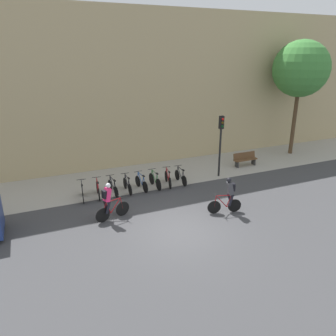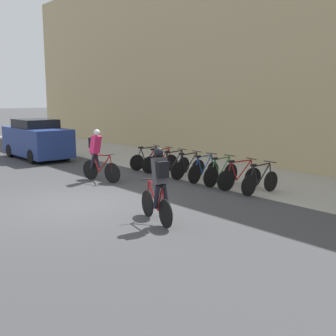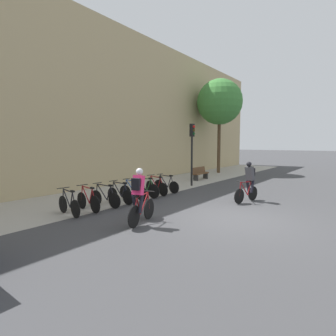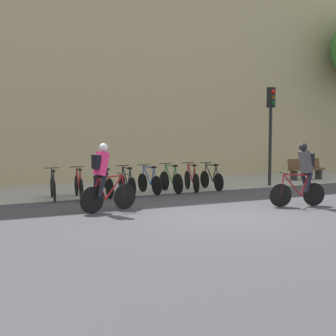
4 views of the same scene
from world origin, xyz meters
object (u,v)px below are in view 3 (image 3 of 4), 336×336
Objects in this scene: traffic_light_pole at (192,143)px; parked_bike_5 at (146,189)px; parked_bike_4 at (134,192)px; parked_bike_6 at (156,187)px; parked_bike_3 at (120,194)px; parked_bike_1 at (88,201)px; cyclist_grey at (249,180)px; bench at (200,173)px; parked_bike_2 at (105,197)px; cyclist_pink at (139,195)px; parked_bike_0 at (69,205)px; parked_bike_7 at (166,185)px.

parked_bike_5 is at bearing -178.64° from traffic_light_pole.
parked_bike_6 reaches higher than parked_bike_4.
parked_bike_3 is 0.97× the size of parked_bike_5.
cyclist_grey is at bearing -38.82° from parked_bike_1.
parked_bike_1 is 3.20m from parked_bike_5.
parked_bike_5 is (0.80, 0.00, 0.01)m from parked_bike_4.
traffic_light_pole reaches higher than parked_bike_5.
parked_bike_1 reaches higher than parked_bike_3.
parked_bike_1 is at bearing 179.99° from parked_bike_6.
parked_bike_3 is 0.43× the size of traffic_light_pole.
parked_bike_6 is 6.17m from bench.
parked_bike_5 is 0.99× the size of bench.
cyclist_grey reaches higher than bench.
cyclist_grey reaches higher than parked_bike_6.
parked_bike_6 is at bearing 0.01° from parked_bike_2.
parked_bike_1 is at bearing 88.90° from cyclist_pink.
parked_bike_5 is at bearing 179.92° from parked_bike_6.
traffic_light_pole is (5.03, 0.10, 2.18)m from parked_bike_4.
parked_bike_4 is at bearing 0.04° from parked_bike_2.
parked_bike_2 is at bearing -179.12° from traffic_light_pole.
parked_bike_0 is at bearing -174.33° from bench.
cyclist_grey is 1.08× the size of parked_bike_1.
parked_bike_3 is at bearing 179.99° from parked_bike_6.
parked_bike_2 is 9.33m from bench.
parked_bike_7 is (3.20, -0.00, 0.00)m from parked_bike_3.
parked_bike_1 is at bearing 179.91° from parked_bike_2.
parked_bike_2 is at bearing -179.96° from parked_bike_5.
parked_bike_0 is at bearing 105.33° from cyclist_pink.
parked_bike_5 is (3.25, 2.73, -0.55)m from cyclist_pink.
parked_bike_1 is at bearing -179.99° from parked_bike_5.
bench is at bearing 8.92° from parked_bike_5.
cyclist_pink reaches higher than parked_bike_4.
parked_bike_1 is 0.97× the size of bench.
traffic_light_pole is at bearing 0.70° from parked_bike_0.
traffic_light_pole is (2.19, 4.32, 1.62)m from cyclist_grey.
parked_bike_5 is (4.00, 0.00, 0.01)m from parked_bike_0.
cyclist_pink is 1.11× the size of parked_bike_3.
bench is (10.07, 1.08, 0.08)m from parked_bike_1.
traffic_light_pole is (7.49, 2.83, 1.62)m from cyclist_pink.
parked_bike_4 is (0.80, 0.00, 0.00)m from parked_bike_3.
parked_bike_5 is at bearing 0.04° from parked_bike_2.
cyclist_pink is 4.91m from parked_bike_6.
parked_bike_3 is (0.80, 0.00, -0.00)m from parked_bike_2.
traffic_light_pole reaches higher than parked_bike_6.
parked_bike_2 is at bearing -179.96° from parked_bike_4.
parked_bike_0 reaches higher than parked_bike_3.
cyclist_grey is at bearing -83.93° from parked_bike_7.
cyclist_pink is 2.91m from parked_bike_2.
cyclist_grey reaches higher than parked_bike_0.
cyclist_pink reaches higher than parked_bike_3.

